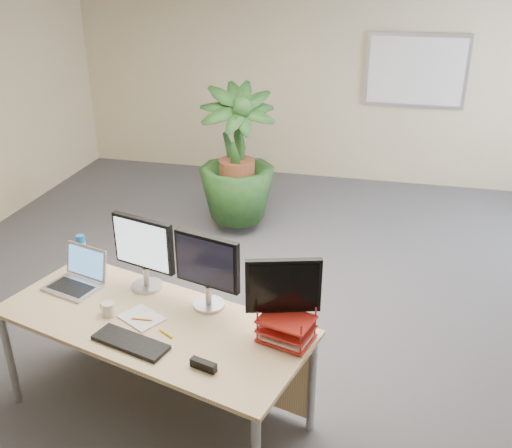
% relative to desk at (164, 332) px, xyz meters
% --- Properties ---
extents(floor, '(8.00, 8.00, 0.00)m').
position_rel_desk_xyz_m(floor, '(0.39, 0.92, -0.61)').
color(floor, '#49494E').
rests_on(floor, ground).
extents(back_wall, '(7.00, 0.04, 2.70)m').
position_rel_desk_xyz_m(back_wall, '(0.39, 4.92, 0.74)').
color(back_wall, beige).
rests_on(back_wall, floor).
extents(whiteboard, '(1.30, 0.04, 0.95)m').
position_rel_desk_xyz_m(whiteboard, '(1.59, 4.88, 0.94)').
color(whiteboard, silver).
rests_on(whiteboard, back_wall).
extents(desk, '(2.18, 1.36, 0.78)m').
position_rel_desk_xyz_m(desk, '(0.00, 0.00, 0.00)').
color(desk, tan).
rests_on(desk, floor).
extents(floor_plant, '(1.11, 1.11, 1.50)m').
position_rel_desk_xyz_m(floor_plant, '(-0.28, 2.90, 0.14)').
color(floor_plant, '#163C17').
rests_on(floor_plant, floor).
extents(monitor_left, '(0.47, 0.22, 0.53)m').
position_rel_desk_xyz_m(monitor_left, '(-0.22, 0.26, 0.47)').
color(monitor_left, '#B0B0B5').
rests_on(monitor_left, desk).
extents(monitor_right, '(0.46, 0.21, 0.52)m').
position_rel_desk_xyz_m(monitor_right, '(0.28, 0.13, 0.46)').
color(monitor_right, '#B0B0B5').
rests_on(monitor_right, desk).
extents(monitor_dark, '(0.45, 0.21, 0.50)m').
position_rel_desk_xyz_m(monitor_dark, '(0.80, -0.04, 0.46)').
color(monitor_dark, '#B0B0B5').
rests_on(monitor_dark, desk).
extents(laptop, '(0.43, 0.40, 0.26)m').
position_rel_desk_xyz_m(laptop, '(-0.70, 0.18, 0.23)').
color(laptop, silver).
rests_on(laptop, desk).
extents(keyboard, '(0.51, 0.28, 0.03)m').
position_rel_desk_xyz_m(keyboard, '(-0.05, -0.37, 0.18)').
color(keyboard, black).
rests_on(keyboard, desk).
extents(coffee_mug, '(0.12, 0.08, 0.09)m').
position_rel_desk_xyz_m(coffee_mug, '(-0.32, -0.12, 0.21)').
color(coffee_mug, silver).
rests_on(coffee_mug, desk).
extents(spiral_notebook, '(0.33, 0.30, 0.01)m').
position_rel_desk_xyz_m(spiral_notebook, '(-0.10, -0.11, 0.17)').
color(spiral_notebook, white).
rests_on(spiral_notebook, desk).
extents(orange_pen, '(0.14, 0.02, 0.01)m').
position_rel_desk_xyz_m(orange_pen, '(-0.08, -0.14, 0.18)').
color(orange_pen, orange).
rests_on(orange_pen, spiral_notebook).
extents(yellow_highlighter, '(0.11, 0.07, 0.02)m').
position_rel_desk_xyz_m(yellow_highlighter, '(0.12, -0.23, 0.17)').
color(yellow_highlighter, yellow).
rests_on(yellow_highlighter, desk).
extents(water_bottle, '(0.07, 0.07, 0.26)m').
position_rel_desk_xyz_m(water_bottle, '(-0.79, 0.42, 0.29)').
color(water_bottle, '#ACB8CA').
rests_on(water_bottle, desk).
extents(letter_tray, '(0.36, 0.31, 0.15)m').
position_rel_desk_xyz_m(letter_tray, '(0.84, -0.11, 0.23)').
color(letter_tray, '#AE1F15').
rests_on(letter_tray, desk).
extents(stapler, '(0.16, 0.08, 0.05)m').
position_rel_desk_xyz_m(stapler, '(0.44, -0.48, 0.19)').
color(stapler, black).
rests_on(stapler, desk).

